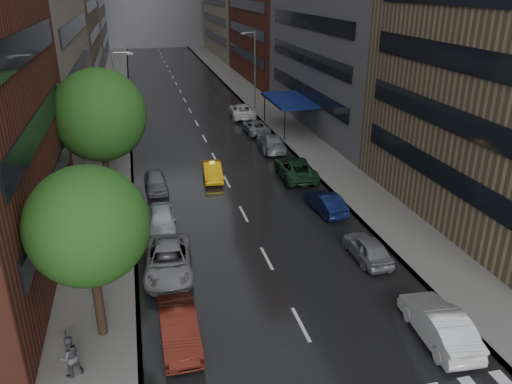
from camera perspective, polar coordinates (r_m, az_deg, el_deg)
road at (r=65.24m, az=-7.96°, el=9.99°), size 14.00×140.00×0.01m
sidewalk_left at (r=64.97m, az=-15.97°, el=9.35°), size 4.00×140.00×0.15m
sidewalk_right at (r=66.70m, az=-0.13°, el=10.55°), size 4.00×140.00×0.15m
tree_near at (r=20.81m, az=-18.68°, el=-3.73°), size 4.88×4.88×7.77m
tree_mid at (r=33.48m, az=-17.43°, el=8.35°), size 5.90×5.90×9.40m
tree_far at (r=43.86m, az=-16.68°, el=10.12°), size 4.85×4.85×7.72m
taxi at (r=39.04m, az=-5.01°, el=2.40°), size 1.66×4.04×1.30m
parked_cars_left at (r=28.51m, az=-10.29°, el=-5.80°), size 2.84×21.66×1.47m
parked_cars_right at (r=42.27m, az=3.11°, el=4.20°), size 3.08×44.96×1.57m
ped_black_umbrella at (r=21.03m, az=-20.67°, el=-16.45°), size 1.05×0.98×2.09m
street_lamp_left at (r=44.37m, az=-15.46°, el=9.87°), size 1.74×0.22×9.00m
street_lamp_right at (r=60.75m, az=-0.20°, el=13.96°), size 1.74×0.22×9.00m
awning at (r=51.92m, az=3.81°, el=10.43°), size 4.00×8.00×3.12m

